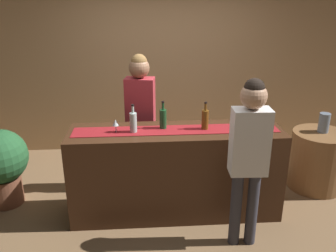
{
  "coord_description": "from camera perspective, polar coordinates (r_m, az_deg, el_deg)",
  "views": [
    {
      "loc": [
        -0.34,
        -3.5,
        2.36
      ],
      "look_at": [
        -0.09,
        0.0,
        1.04
      ],
      "focal_mm": 38.32,
      "sensor_mm": 36.0,
      "label": 1
    }
  ],
  "objects": [
    {
      "name": "wine_bottle_green",
      "position": [
        3.78,
        -0.79,
        1.2
      ],
      "size": [
        0.07,
        0.07,
        0.3
      ],
      "color": "#194723",
      "rests_on": "bar_counter"
    },
    {
      "name": "back_wall",
      "position": [
        5.48,
        -0.57,
        11.04
      ],
      "size": [
        6.0,
        0.12,
        2.9
      ],
      "primitive_type": "cube",
      "color": "tan",
      "rests_on": "ground"
    },
    {
      "name": "bar_counter",
      "position": [
        3.98,
        1.23,
        -7.36
      ],
      "size": [
        2.27,
        0.6,
        0.99
      ],
      "primitive_type": "cube",
      "color": "#3D2314",
      "rests_on": "ground"
    },
    {
      "name": "wine_bottle_clear",
      "position": [
        3.69,
        -5.55,
        0.63
      ],
      "size": [
        0.07,
        0.07,
        0.3
      ],
      "color": "#B2C6C1",
      "rests_on": "bar_counter"
    },
    {
      "name": "wine_glass_mid_counter",
      "position": [
        3.71,
        -8.33,
        0.47
      ],
      "size": [
        0.07,
        0.07,
        0.14
      ],
      "color": "silver",
      "rests_on": "bar_counter"
    },
    {
      "name": "bartender",
      "position": [
        4.28,
        -4.42,
        2.77
      ],
      "size": [
        0.37,
        0.25,
        1.7
      ],
      "rotation": [
        0.0,
        0.0,
        2.97
      ],
      "color": "#26262B",
      "rests_on": "ground"
    },
    {
      "name": "wine_bottle_amber",
      "position": [
        3.77,
        5.92,
        1.08
      ],
      "size": [
        0.07,
        0.07,
        0.3
      ],
      "color": "brown",
      "rests_on": "bar_counter"
    },
    {
      "name": "potted_plant_tall",
      "position": [
        4.54,
        -25.07,
        -5.27
      ],
      "size": [
        0.63,
        0.63,
        0.92
      ],
      "color": "brown",
      "rests_on": "ground"
    },
    {
      "name": "ground_plane",
      "position": [
        4.23,
        1.18,
        -13.3
      ],
      "size": [
        10.0,
        10.0,
        0.0
      ],
      "primitive_type": "plane",
      "color": "brown"
    },
    {
      "name": "vase_on_side_table",
      "position": [
        4.77,
        23.57,
        0.48
      ],
      "size": [
        0.13,
        0.13,
        0.24
      ],
      "primitive_type": "cylinder",
      "color": "slate",
      "rests_on": "round_side_table"
    },
    {
      "name": "counter_runner_cloth",
      "position": [
        3.77,
        1.29,
        -0.64
      ],
      "size": [
        2.16,
        0.28,
        0.01
      ],
      "primitive_type": "cube",
      "color": "maroon",
      "rests_on": "bar_counter"
    },
    {
      "name": "customer_sipping",
      "position": [
        3.33,
        12.79,
        -3.41
      ],
      "size": [
        0.35,
        0.23,
        1.68
      ],
      "rotation": [
        0.0,
        0.0,
        -0.04
      ],
      "color": "#33333D",
      "rests_on": "ground"
    },
    {
      "name": "round_side_table",
      "position": [
        4.91,
        22.67,
        -5.02
      ],
      "size": [
        0.68,
        0.68,
        0.74
      ],
      "primitive_type": "cylinder",
      "color": "brown",
      "rests_on": "ground"
    },
    {
      "name": "wine_glass_near_customer",
      "position": [
        3.83,
        13.38,
        0.78
      ],
      "size": [
        0.07,
        0.07,
        0.14
      ],
      "color": "silver",
      "rests_on": "bar_counter"
    }
  ]
}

